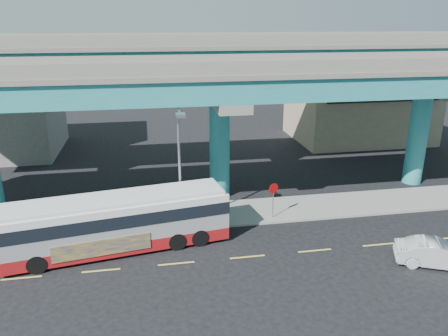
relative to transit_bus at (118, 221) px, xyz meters
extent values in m
plane|color=black|center=(7.09, -1.95, -1.78)|extent=(120.00, 120.00, 0.00)
cube|color=gray|center=(7.09, 3.55, -1.71)|extent=(70.00, 4.00, 0.15)
cube|color=#D8C64C|center=(-4.91, -2.25, -1.77)|extent=(2.00, 0.12, 0.01)
cube|color=#D8C64C|center=(-0.91, -2.25, -1.77)|extent=(2.00, 0.12, 0.01)
cube|color=#D8C64C|center=(3.09, -2.25, -1.77)|extent=(2.00, 0.12, 0.01)
cube|color=#D8C64C|center=(7.09, -2.25, -1.77)|extent=(2.00, 0.12, 0.01)
cube|color=#D8C64C|center=(11.09, -2.25, -1.77)|extent=(2.00, 0.12, 0.01)
cube|color=#D8C64C|center=(15.09, -2.25, -1.77)|extent=(2.00, 0.12, 0.01)
cube|color=#D8C64C|center=(19.09, -2.25, -1.77)|extent=(2.00, 0.12, 0.01)
cylinder|color=#1F7477|center=(7.09, 7.05, 1.92)|extent=(1.50, 1.50, 7.40)
cube|color=gray|center=(7.09, 7.05, 5.92)|extent=(2.00, 12.00, 0.60)
cube|color=gray|center=(7.09, 10.55, 6.82)|extent=(1.80, 5.00, 1.20)
cylinder|color=#1F7477|center=(23.09, 7.05, 1.92)|extent=(1.50, 1.50, 7.40)
cube|color=gray|center=(23.09, 7.05, 5.92)|extent=(2.00, 12.00, 0.60)
cube|color=gray|center=(23.09, 10.55, 6.82)|extent=(1.80, 5.00, 1.20)
cube|color=#1F7477|center=(7.09, 3.55, 6.92)|extent=(52.00, 5.00, 1.40)
cube|color=gray|center=(7.09, 3.55, 7.77)|extent=(52.00, 5.40, 0.30)
cube|color=gray|center=(7.09, 1.05, 8.32)|extent=(52.00, 0.25, 0.80)
cube|color=gray|center=(7.09, 6.05, 8.32)|extent=(52.00, 0.25, 0.80)
cube|color=#1F7477|center=(7.09, 10.55, 8.12)|extent=(52.00, 5.00, 1.40)
cube|color=gray|center=(7.09, 10.55, 8.97)|extent=(52.00, 5.40, 0.30)
cube|color=gray|center=(7.09, 8.05, 9.52)|extent=(52.00, 0.25, 0.80)
cube|color=gray|center=(7.09, 13.05, 9.52)|extent=(52.00, 0.25, 0.80)
cube|color=tan|center=(25.09, 21.05, 1.72)|extent=(14.00, 10.00, 7.00)
cube|color=black|center=(25.09, 15.95, 3.82)|extent=(12.00, 0.25, 1.20)
cube|color=maroon|center=(-0.02, 0.00, -1.20)|extent=(12.84, 4.65, 0.73)
cube|color=#A6A6AA|center=(-0.02, 0.00, -0.05)|extent=(12.84, 4.65, 1.57)
cube|color=black|center=(-0.02, 0.00, 0.47)|extent=(12.91, 4.71, 0.73)
cube|color=silver|center=(-0.02, 0.00, 1.05)|extent=(12.84, 4.65, 0.42)
cube|color=silver|center=(-0.02, 0.00, 1.36)|extent=(12.41, 4.34, 0.21)
cube|color=black|center=(6.21, 1.01, 0.32)|extent=(0.45, 2.40, 1.26)
cube|color=navy|center=(-0.83, -1.51, -0.82)|extent=(5.18, 0.89, 0.94)
cylinder|color=black|center=(-4.17, -1.89, -1.26)|extent=(1.08, 0.48, 1.05)
cylinder|color=black|center=(-4.55, 0.49, -1.26)|extent=(1.08, 0.48, 1.05)
cylinder|color=black|center=(3.28, -0.69, -1.26)|extent=(1.08, 0.48, 1.05)
cylinder|color=black|center=(2.90, 1.69, -1.26)|extent=(1.08, 0.48, 1.05)
cylinder|color=black|center=(4.63, -0.47, -1.26)|extent=(1.08, 0.48, 1.05)
cylinder|color=black|center=(4.24, 1.91, -1.26)|extent=(1.08, 0.48, 1.05)
imported|color=#B7B8BD|center=(16.96, -4.93, -1.06)|extent=(4.72, 5.47, 1.43)
cylinder|color=gray|center=(3.76, 2.05, 2.32)|extent=(0.16, 0.16, 7.91)
cylinder|color=gray|center=(3.76, 0.98, 6.06)|extent=(0.12, 2.14, 0.12)
cube|color=gray|center=(3.76, -0.09, 6.01)|extent=(0.50, 0.70, 0.18)
cylinder|color=gray|center=(9.86, 2.25, -0.57)|extent=(0.06, 0.06, 2.12)
cylinder|color=#B20A0A|center=(9.86, 2.22, 0.44)|extent=(0.70, 0.28, 0.73)
camera|label=1|loc=(1.95, -23.32, 10.88)|focal=35.00mm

